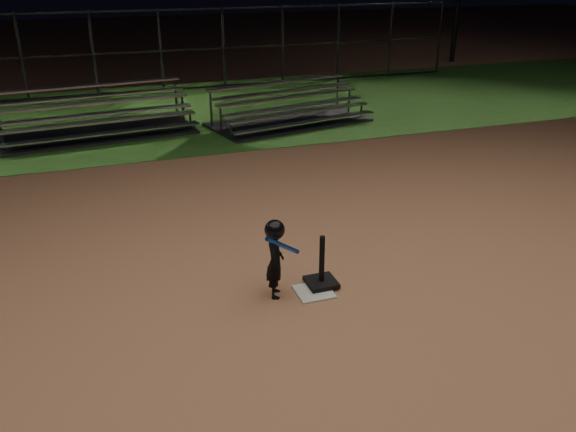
# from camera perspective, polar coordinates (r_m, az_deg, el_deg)

# --- Properties ---
(ground) EXTENTS (80.00, 80.00, 0.00)m
(ground) POSITION_cam_1_polar(r_m,az_deg,el_deg) (7.54, 2.53, -7.44)
(ground) COLOR #AB704D
(ground) RESTS_ON ground
(grass_strip) EXTENTS (60.00, 8.00, 0.01)m
(grass_strip) POSITION_cam_1_polar(r_m,az_deg,el_deg) (16.62, -10.44, 9.86)
(grass_strip) COLOR #255019
(grass_strip) RESTS_ON ground
(home_plate) EXTENTS (0.45, 0.45, 0.02)m
(home_plate) POSITION_cam_1_polar(r_m,az_deg,el_deg) (7.53, 2.53, -7.36)
(home_plate) COLOR beige
(home_plate) RESTS_ON ground
(batting_tee) EXTENTS (0.38, 0.38, 0.69)m
(batting_tee) POSITION_cam_1_polar(r_m,az_deg,el_deg) (7.61, 3.27, -5.85)
(batting_tee) COLOR black
(batting_tee) RESTS_ON home_plate
(child_batter) EXTENTS (0.52, 0.50, 1.04)m
(child_batter) POSITION_cam_1_polar(r_m,az_deg,el_deg) (7.21, -1.26, -3.94)
(child_batter) COLOR black
(child_batter) RESTS_ON ground
(bleacher_left) EXTENTS (4.62, 2.62, 1.08)m
(bleacher_left) POSITION_cam_1_polar(r_m,az_deg,el_deg) (14.94, -17.96, 8.39)
(bleacher_left) COLOR #B1B1B6
(bleacher_left) RESTS_ON ground
(bleacher_right) EXTENTS (4.30, 2.73, 0.98)m
(bleacher_right) POSITION_cam_1_polar(r_m,az_deg,el_deg) (15.20, 0.16, 9.71)
(bleacher_right) COLOR #A4A4A9
(bleacher_right) RESTS_ON ground
(backstop_fence) EXTENTS (20.08, 0.08, 2.50)m
(backstop_fence) POSITION_cam_1_polar(r_m,az_deg,el_deg) (19.31, -12.27, 15.40)
(backstop_fence) COLOR #38383D
(backstop_fence) RESTS_ON ground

